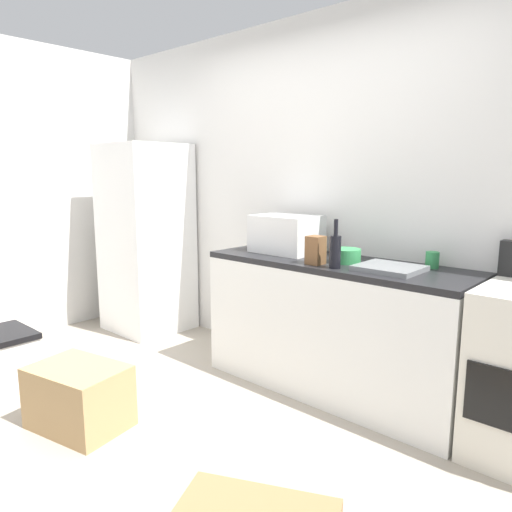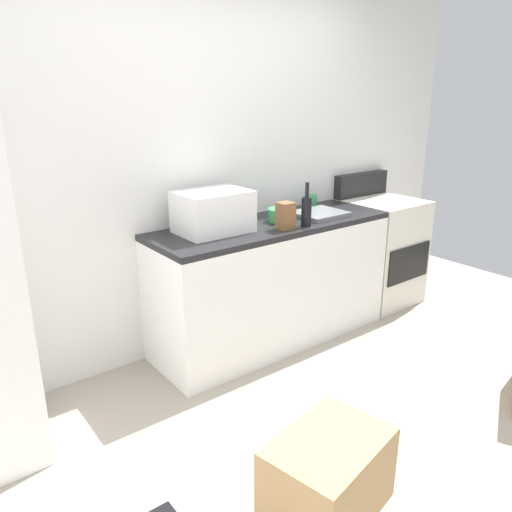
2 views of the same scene
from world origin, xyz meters
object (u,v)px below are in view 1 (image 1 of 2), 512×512
(storage_bin, at_px, (4,358))
(mixing_bowl, at_px, (346,256))
(wine_bottle, at_px, (335,250))
(knife_block, at_px, (316,250))
(microwave, at_px, (286,234))
(cardboard_box_medium, at_px, (79,397))
(coffee_mug, at_px, (432,260))
(refrigerator, at_px, (146,239))

(storage_bin, bearing_deg, mixing_bowl, 38.49)
(wine_bottle, height_order, knife_block, wine_bottle)
(microwave, xyz_separation_m, mixing_bowl, (0.54, -0.05, -0.09))
(knife_block, distance_m, mixing_bowl, 0.22)
(microwave, bearing_deg, cardboard_box_medium, -104.42)
(knife_block, distance_m, cardboard_box_medium, 1.67)
(mixing_bowl, bearing_deg, coffee_mug, 22.02)
(mixing_bowl, bearing_deg, cardboard_box_medium, -122.98)
(wine_bottle, xyz_separation_m, coffee_mug, (0.44, 0.40, -0.06))
(mixing_bowl, bearing_deg, microwave, 174.25)
(microwave, relative_size, knife_block, 2.56)
(refrigerator, xyz_separation_m, storage_bin, (0.28, -1.42, -0.67))
(mixing_bowl, bearing_deg, wine_bottle, -76.71)
(coffee_mug, distance_m, cardboard_box_medium, 2.26)
(coffee_mug, bearing_deg, refrigerator, -174.72)
(wine_bottle, bearing_deg, knife_block, 170.25)
(knife_block, bearing_deg, wine_bottle, -9.75)
(cardboard_box_medium, bearing_deg, coffee_mug, 48.89)
(wine_bottle, xyz_separation_m, mixing_bowl, (-0.05, 0.21, -0.06))
(wine_bottle, bearing_deg, coffee_mug, 42.58)
(knife_block, height_order, mixing_bowl, knife_block)
(cardboard_box_medium, xyz_separation_m, storage_bin, (-0.94, -0.07, 0.01))
(storage_bin, bearing_deg, knife_block, 36.70)
(storage_bin, bearing_deg, refrigerator, 101.12)
(refrigerator, height_order, knife_block, refrigerator)
(coffee_mug, relative_size, storage_bin, 0.22)
(refrigerator, bearing_deg, knife_block, -3.76)
(microwave, height_order, cardboard_box_medium, microwave)
(coffee_mug, relative_size, knife_block, 0.56)
(refrigerator, bearing_deg, coffee_mug, 5.28)
(wine_bottle, bearing_deg, microwave, 156.07)
(wine_bottle, relative_size, mixing_bowl, 1.58)
(refrigerator, xyz_separation_m, mixing_bowl, (2.12, 0.05, 0.08))
(knife_block, relative_size, mixing_bowl, 0.95)
(coffee_mug, height_order, cardboard_box_medium, coffee_mug)
(mixing_bowl, xyz_separation_m, storage_bin, (-1.84, -1.47, -0.75))
(wine_bottle, relative_size, storage_bin, 0.65)
(refrigerator, xyz_separation_m, wine_bottle, (2.17, -0.16, 0.15))
(microwave, height_order, storage_bin, microwave)
(refrigerator, xyz_separation_m, cardboard_box_medium, (1.21, -1.36, -0.68))
(knife_block, relative_size, cardboard_box_medium, 0.33)
(coffee_mug, bearing_deg, microwave, -172.06)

